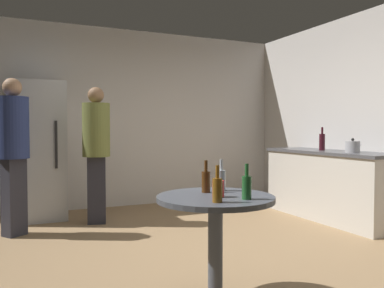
{
  "coord_description": "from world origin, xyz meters",
  "views": [
    {
      "loc": [
        -1.52,
        -3.41,
        1.19
      ],
      "look_at": [
        0.1,
        0.2,
        1.04
      ],
      "focal_mm": 37.43,
      "sensor_mm": 36.0,
      "label": 1
    }
  ],
  "objects_px": {
    "foreground_table": "(215,211)",
    "refrigerator": "(37,151)",
    "kettle": "(353,147)",
    "beer_bottle_brown": "(206,181)",
    "beer_bottle_amber": "(217,189)",
    "beer_bottle_green": "(247,186)",
    "plastic_cup_red": "(218,189)",
    "person_in_olive_shirt": "(96,144)",
    "beer_bottle_clear": "(221,179)",
    "wine_bottle_on_counter": "(322,142)",
    "person_in_navy_shirt": "(13,144)"
  },
  "relations": [
    {
      "from": "foreground_table",
      "to": "refrigerator",
      "type": "bearing_deg",
      "value": 106.53
    },
    {
      "from": "kettle",
      "to": "beer_bottle_brown",
      "type": "xyz_separation_m",
      "value": [
        -2.51,
        -1.07,
        -0.15
      ]
    },
    {
      "from": "beer_bottle_amber",
      "to": "beer_bottle_green",
      "type": "height_order",
      "value": "same"
    },
    {
      "from": "beer_bottle_amber",
      "to": "plastic_cup_red",
      "type": "relative_size",
      "value": 2.09
    },
    {
      "from": "beer_bottle_brown",
      "to": "person_in_olive_shirt",
      "type": "height_order",
      "value": "person_in_olive_shirt"
    },
    {
      "from": "refrigerator",
      "to": "beer_bottle_brown",
      "type": "distance_m",
      "value": 3.22
    },
    {
      "from": "beer_bottle_green",
      "to": "beer_bottle_clear",
      "type": "xyz_separation_m",
      "value": [
        0.02,
        0.38,
        0.0
      ]
    },
    {
      "from": "person_in_olive_shirt",
      "to": "beer_bottle_green",
      "type": "bearing_deg",
      "value": 21.58
    },
    {
      "from": "refrigerator",
      "to": "beer_bottle_green",
      "type": "distance_m",
      "value": 3.59
    },
    {
      "from": "wine_bottle_on_counter",
      "to": "plastic_cup_red",
      "type": "distance_m",
      "value": 3.12
    },
    {
      "from": "beer_bottle_green",
      "to": "person_in_olive_shirt",
      "type": "bearing_deg",
      "value": 98.32
    },
    {
      "from": "refrigerator",
      "to": "wine_bottle_on_counter",
      "type": "xyz_separation_m",
      "value": [
        3.48,
        -1.46,
        0.12
      ]
    },
    {
      "from": "beer_bottle_brown",
      "to": "beer_bottle_green",
      "type": "bearing_deg",
      "value": -71.77
    },
    {
      "from": "kettle",
      "to": "beer_bottle_clear",
      "type": "relative_size",
      "value": 1.06
    },
    {
      "from": "beer_bottle_brown",
      "to": "person_in_olive_shirt",
      "type": "xyz_separation_m",
      "value": [
        -0.3,
        2.5,
        0.18
      ]
    },
    {
      "from": "foreground_table",
      "to": "beer_bottle_brown",
      "type": "height_order",
      "value": "beer_bottle_brown"
    },
    {
      "from": "beer_bottle_amber",
      "to": "beer_bottle_clear",
      "type": "distance_m",
      "value": 0.47
    },
    {
      "from": "beer_bottle_green",
      "to": "beer_bottle_brown",
      "type": "bearing_deg",
      "value": 108.23
    },
    {
      "from": "kettle",
      "to": "person_in_olive_shirt",
      "type": "xyz_separation_m",
      "value": [
        -2.81,
        1.43,
        0.03
      ]
    },
    {
      "from": "beer_bottle_clear",
      "to": "person_in_olive_shirt",
      "type": "height_order",
      "value": "person_in_olive_shirt"
    },
    {
      "from": "person_in_navy_shirt",
      "to": "foreground_table",
      "type": "bearing_deg",
      "value": -8.4
    },
    {
      "from": "kettle",
      "to": "plastic_cup_red",
      "type": "height_order",
      "value": "kettle"
    },
    {
      "from": "plastic_cup_red",
      "to": "person_in_navy_shirt",
      "type": "xyz_separation_m",
      "value": [
        -1.24,
        2.5,
        0.24
      ]
    },
    {
      "from": "wine_bottle_on_counter",
      "to": "plastic_cup_red",
      "type": "bearing_deg",
      "value": -144.39
    },
    {
      "from": "kettle",
      "to": "beer_bottle_brown",
      "type": "distance_m",
      "value": 2.73
    },
    {
      "from": "foreground_table",
      "to": "beer_bottle_amber",
      "type": "relative_size",
      "value": 3.48
    },
    {
      "from": "kettle",
      "to": "beer_bottle_amber",
      "type": "distance_m",
      "value": 2.99
    },
    {
      "from": "kettle",
      "to": "beer_bottle_brown",
      "type": "relative_size",
      "value": 1.06
    },
    {
      "from": "wine_bottle_on_counter",
      "to": "beer_bottle_amber",
      "type": "bearing_deg",
      "value": -142.95
    },
    {
      "from": "foreground_table",
      "to": "plastic_cup_red",
      "type": "xyz_separation_m",
      "value": [
        -0.0,
        -0.05,
        0.16
      ]
    },
    {
      "from": "person_in_navy_shirt",
      "to": "wine_bottle_on_counter",
      "type": "bearing_deg",
      "value": 44.38
    },
    {
      "from": "wine_bottle_on_counter",
      "to": "person_in_olive_shirt",
      "type": "distance_m",
      "value": 2.95
    },
    {
      "from": "beer_bottle_amber",
      "to": "beer_bottle_brown",
      "type": "distance_m",
      "value": 0.39
    },
    {
      "from": "foreground_table",
      "to": "person_in_olive_shirt",
      "type": "bearing_deg",
      "value": 96.32
    },
    {
      "from": "refrigerator",
      "to": "foreground_table",
      "type": "relative_size",
      "value": 2.25
    },
    {
      "from": "wine_bottle_on_counter",
      "to": "beer_bottle_green",
      "type": "height_order",
      "value": "wine_bottle_on_counter"
    },
    {
      "from": "beer_bottle_amber",
      "to": "kettle",
      "type": "bearing_deg",
      "value": 28.89
    },
    {
      "from": "person_in_olive_shirt",
      "to": "person_in_navy_shirt",
      "type": "height_order",
      "value": "person_in_navy_shirt"
    },
    {
      "from": "foreground_table",
      "to": "person_in_navy_shirt",
      "type": "xyz_separation_m",
      "value": [
        -1.24,
        2.45,
        0.4
      ]
    },
    {
      "from": "refrigerator",
      "to": "beer_bottle_brown",
      "type": "height_order",
      "value": "refrigerator"
    },
    {
      "from": "beer_bottle_clear",
      "to": "person_in_olive_shirt",
      "type": "xyz_separation_m",
      "value": [
        -0.44,
        2.47,
        0.18
      ]
    },
    {
      "from": "plastic_cup_red",
      "to": "beer_bottle_brown",
      "type": "bearing_deg",
      "value": 87.26
    },
    {
      "from": "foreground_table",
      "to": "wine_bottle_on_counter",
      "type": "bearing_deg",
      "value": 34.95
    },
    {
      "from": "wine_bottle_on_counter",
      "to": "person_in_navy_shirt",
      "type": "bearing_deg",
      "value": 169.67
    },
    {
      "from": "refrigerator",
      "to": "kettle",
      "type": "distance_m",
      "value": 4.01
    },
    {
      "from": "kettle",
      "to": "person_in_olive_shirt",
      "type": "distance_m",
      "value": 3.15
    },
    {
      "from": "wine_bottle_on_counter",
      "to": "plastic_cup_red",
      "type": "relative_size",
      "value": 2.82
    },
    {
      "from": "foreground_table",
      "to": "beer_bottle_clear",
      "type": "xyz_separation_m",
      "value": [
        0.14,
        0.19,
        0.19
      ]
    },
    {
      "from": "beer_bottle_green",
      "to": "plastic_cup_red",
      "type": "relative_size",
      "value": 2.09
    },
    {
      "from": "beer_bottle_green",
      "to": "plastic_cup_red",
      "type": "height_order",
      "value": "beer_bottle_green"
    }
  ]
}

